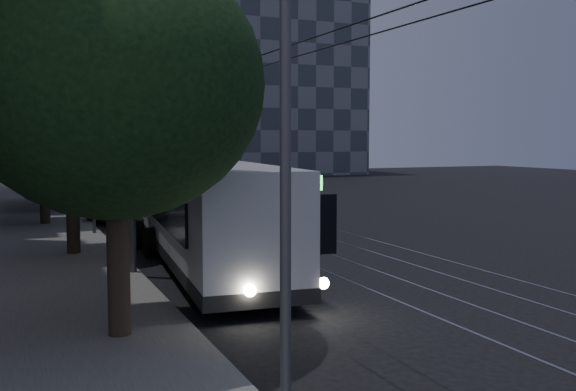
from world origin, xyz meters
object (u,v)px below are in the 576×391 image
(car_white_a, at_px, (97,198))
(car_white_d, at_px, (99,185))
(trolleybus, at_px, (206,212))
(car_white_b, at_px, (97,194))
(streetlamp_far, at_px, (72,97))
(pickup_silver, at_px, (134,209))
(car_white_c, at_px, (82,193))
(streetlamp_near, at_px, (144,78))

(car_white_a, relative_size, car_white_d, 1.01)
(trolleybus, height_order, car_white_d, trolleybus)
(car_white_b, distance_m, streetlamp_far, 6.51)
(pickup_silver, bearing_deg, car_white_a, 75.31)
(pickup_silver, bearing_deg, streetlamp_far, 74.41)
(trolleybus, relative_size, car_white_c, 3.49)
(trolleybus, height_order, car_white_a, trolleybus)
(pickup_silver, bearing_deg, trolleybus, -111.95)
(car_white_a, height_order, streetlamp_far, streetlamp_far)
(pickup_silver, xyz_separation_m, car_white_b, (-0.58, 9.01, 0.01))
(trolleybus, distance_m, car_white_c, 23.14)
(trolleybus, distance_m, car_white_a, 17.23)
(car_white_a, height_order, car_white_c, car_white_a)
(car_white_d, relative_size, streetlamp_far, 0.41)
(car_white_b, height_order, car_white_c, car_white_b)
(streetlamp_near, bearing_deg, car_white_a, 87.74)
(trolleybus, height_order, pickup_silver, trolleybus)
(car_white_b, bearing_deg, pickup_silver, -95.51)
(car_white_a, distance_m, car_white_c, 5.91)
(car_white_c, relative_size, streetlamp_far, 0.33)
(car_white_a, xyz_separation_m, streetlamp_far, (-0.67, 5.64, 5.79))
(car_white_d, bearing_deg, car_white_a, -90.96)
(trolleybus, bearing_deg, car_white_a, 99.16)
(pickup_silver, distance_m, car_white_c, 12.06)
(car_white_a, bearing_deg, streetlamp_far, 102.67)
(car_white_a, height_order, car_white_b, car_white_a)
(car_white_b, relative_size, car_white_d, 1.13)
(car_white_a, relative_size, car_white_b, 0.89)
(trolleybus, bearing_deg, streetlamp_far, 99.86)
(trolleybus, xyz_separation_m, pickup_silver, (-0.27, 11.07, -1.02))
(trolleybus, bearing_deg, car_white_d, 94.75)
(car_white_a, relative_size, car_white_c, 1.24)
(car_white_d, bearing_deg, car_white_c, -102.56)
(pickup_silver, relative_size, car_white_b, 1.04)
(trolleybus, relative_size, car_white_d, 2.82)
(car_white_b, bearing_deg, streetlamp_far, 101.39)
(trolleybus, distance_m, streetlamp_near, 4.42)
(car_white_c, bearing_deg, car_white_d, 78.85)
(car_white_b, xyz_separation_m, car_white_c, (-0.55, 3.00, -0.14))
(streetlamp_near, bearing_deg, trolleybus, 11.21)
(pickup_silver, bearing_deg, car_white_b, 70.30)
(car_white_c, relative_size, streetlamp_near, 0.39)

